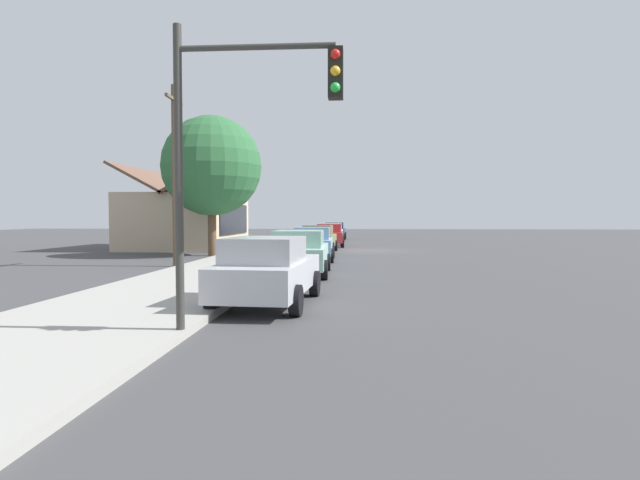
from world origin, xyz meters
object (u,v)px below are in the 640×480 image
shade_tree (212,166)px  car_seafoam (300,252)px  car_ivory (332,233)px  car_navy (335,231)px  car_silver (268,270)px  car_olive (319,239)px  car_skyblue (313,243)px  utility_pole_wooden (175,172)px  car_cherry (329,235)px  fire_hydrant_red (294,245)px  traffic_light_main (241,128)px

shade_tree → car_seafoam: bearing=-147.5°
car_ivory → car_navy: (5.87, 0.06, -0.00)m
car_silver → car_olive: bearing=3.9°
car_skyblue → car_olive: size_ratio=0.93×
utility_pole_wooden → car_navy: bearing=-11.4°
car_cherry → fire_hydrant_red: bearing=165.6°
car_olive → car_cherry: bearing=-1.2°
car_navy → shade_tree: 22.20m
car_seafoam → car_ivory: (24.16, 0.02, -0.00)m
car_cherry → car_navy: same height
traffic_light_main → fire_hydrant_red: 20.54m
car_olive → car_navy: size_ratio=1.09×
car_olive → shade_tree: 7.39m
car_cherry → utility_pole_wooden: utility_pole_wooden is taller
car_cherry → car_navy: size_ratio=1.03×
car_silver → shade_tree: size_ratio=0.62×
car_cherry → car_navy: 11.96m
car_ivory → shade_tree: 16.73m
car_cherry → shade_tree: size_ratio=0.60×
car_seafoam → car_olive: same height
car_skyblue → car_ivory: size_ratio=0.91×
car_silver → car_seafoam: size_ratio=0.95×
car_silver → car_olive: (18.26, 0.19, 0.00)m
car_seafoam → car_skyblue: 6.26m
car_skyblue → car_olive: 5.71m
car_navy → shade_tree: size_ratio=0.58×
car_ivory → fire_hydrant_red: 13.73m
car_silver → car_navy: same height
car_skyblue → car_olive: same height
car_silver → fire_hydrant_red: car_silver is taller
car_seafoam → fire_hydrant_red: (10.51, 1.52, -0.32)m
car_silver → car_seafoam: same height
car_cherry → fire_hydrant_red: 7.72m
car_seafoam → fire_hydrant_red: bearing=6.9°
car_navy → traffic_light_main: bearing=-179.3°
traffic_light_main → fire_hydrant_red: traffic_light_main is taller
car_navy → fire_hydrant_red: bearing=176.2°
car_skyblue → car_cherry: 11.81m
traffic_light_main → fire_hydrant_red: size_ratio=7.32×
car_olive → traffic_light_main: 21.87m
utility_pole_wooden → fire_hydrant_red: utility_pole_wooden is taller
car_seafoam → car_skyblue: same height
car_silver → car_navy: size_ratio=1.06×
car_skyblue → utility_pole_wooden: size_ratio=0.59×
shade_tree → car_cherry: bearing=-32.0°
car_cherry → car_silver: bearing=177.1°
car_skyblue → utility_pole_wooden: (-3.34, 5.45, 3.11)m
shade_tree → utility_pole_wooden: bearing=-178.5°
car_silver → traffic_light_main: (-3.44, -0.17, 2.68)m
car_navy → shade_tree: (-21.12, 5.60, 3.94)m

